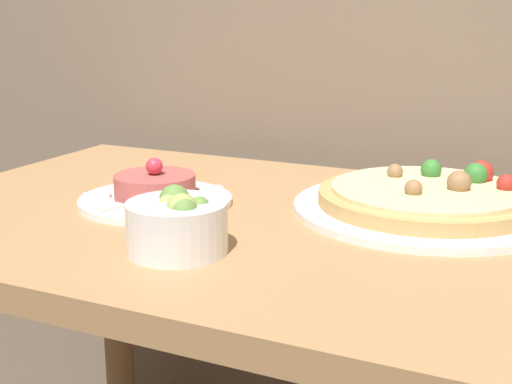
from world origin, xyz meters
name	(u,v)px	position (x,y,z in m)	size (l,w,h in m)	color
dining_table	(272,300)	(0.00, 0.33, 0.61)	(1.08, 0.67, 0.73)	#AD7F51
pizza_plate	(428,200)	(0.18, 0.46, 0.74)	(0.37, 0.37, 0.06)	white
tartare_plate	(155,193)	(-0.18, 0.33, 0.74)	(0.22, 0.22, 0.07)	white
small_bowl	(178,224)	(-0.04, 0.16, 0.76)	(0.12, 0.12, 0.08)	white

